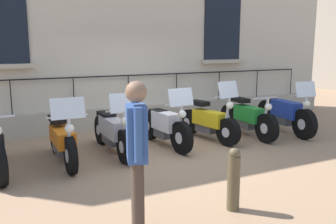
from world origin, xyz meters
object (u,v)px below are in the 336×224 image
motorcycle_orange (62,140)px  bollard (234,179)px  motorcycle_yellow (208,122)px  pedestrian_standing (137,149)px  motorcycle_green (247,119)px  motorcycle_white (165,126)px  motorcycle_silver (112,132)px  motorcycle_blue (285,114)px

motorcycle_orange → bollard: bearing=28.8°
motorcycle_yellow → pedestrian_standing: size_ratio=1.09×
motorcycle_orange → motorcycle_green: size_ratio=0.98×
motorcycle_white → motorcycle_yellow: 1.14m
motorcycle_yellow → motorcycle_green: 1.05m
motorcycle_silver → motorcycle_white: motorcycle_white is taller
motorcycle_orange → motorcycle_green: (-0.13, 4.37, -0.01)m
motorcycle_silver → pedestrian_standing: bearing=-12.6°
bollard → motorcycle_yellow: bearing=152.8°
motorcycle_white → motorcycle_green: motorcycle_white is taller
motorcycle_blue → pedestrian_standing: bearing=-59.6°
motorcycle_white → pedestrian_standing: bearing=-30.7°
motorcycle_silver → motorcycle_blue: (0.19, 4.43, 0.02)m
motorcycle_green → pedestrian_standing: size_ratio=1.18×
motorcycle_white → pedestrian_standing: pedestrian_standing is taller
motorcycle_silver → bollard: size_ratio=2.52×
motorcycle_white → motorcycle_green: 2.19m
motorcycle_silver → motorcycle_white: 1.16m
bollard → pedestrian_standing: pedestrian_standing is taller
motorcycle_orange → motorcycle_white: (-0.15, 2.19, 0.02)m
motorcycle_orange → motorcycle_green: motorcycle_orange is taller
motorcycle_green → pedestrian_standing: (3.15, -4.07, 0.59)m
pedestrian_standing → motorcycle_silver: bearing=167.4°
motorcycle_orange → bollard: (3.01, 1.66, -0.00)m
motorcycle_blue → pedestrian_standing: (3.02, -5.14, 0.56)m
bollard → motorcycle_blue: bearing=128.5°
motorcycle_yellow → bollard: motorcycle_yellow is taller
motorcycle_white → motorcycle_green: (0.02, 2.19, -0.03)m
motorcycle_white → pedestrian_standing: (3.17, -1.88, 0.57)m
motorcycle_silver → motorcycle_yellow: (-0.03, 2.30, -0.01)m
motorcycle_blue → pedestrian_standing: pedestrian_standing is taller
motorcycle_green → motorcycle_yellow: bearing=-94.9°
motorcycle_orange → motorcycle_yellow: motorcycle_yellow is taller
motorcycle_silver → motorcycle_green: (0.06, 3.35, -0.01)m
motorcycle_green → bollard: motorcycle_green is taller
motorcycle_silver → motorcycle_white: bearing=88.0°
motorcycle_orange → motorcycle_silver: 1.04m
motorcycle_green → motorcycle_blue: bearing=83.3°
motorcycle_white → motorcycle_blue: (0.15, 3.26, 0.01)m
motorcycle_silver → motorcycle_white: size_ratio=1.07×
pedestrian_standing → motorcycle_green: bearing=127.7°
motorcycle_blue → motorcycle_white: bearing=-92.6°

